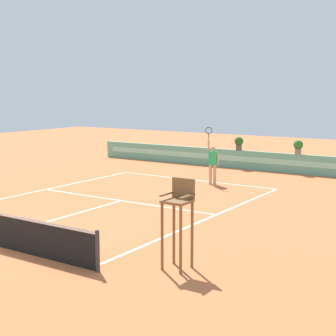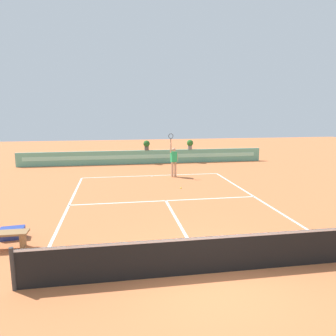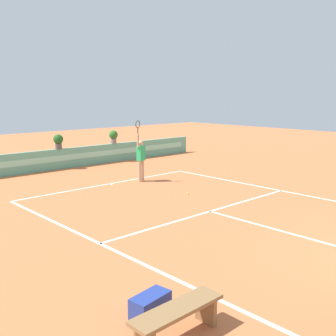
% 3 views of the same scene
% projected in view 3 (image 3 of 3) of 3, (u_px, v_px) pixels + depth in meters
% --- Properties ---
extents(ground_plane, '(60.00, 60.00, 0.00)m').
position_uv_depth(ground_plane, '(220.00, 214.00, 12.44)').
color(ground_plane, '#C66B3D').
extents(court_lines, '(8.32, 11.94, 0.01)m').
position_uv_depth(court_lines, '(203.00, 209.00, 12.96)').
color(court_lines, white).
rests_on(court_lines, ground).
extents(back_wall_barrier, '(18.00, 0.21, 1.00)m').
position_uv_depth(back_wall_barrier, '(56.00, 159.00, 19.83)').
color(back_wall_barrier, '#60A88E').
rests_on(back_wall_barrier, ground).
extents(bench_courtside, '(1.60, 0.44, 0.51)m').
position_uv_depth(bench_courtside, '(177.00, 315.00, 6.03)').
color(bench_courtside, olive).
rests_on(bench_courtside, ground).
extents(gear_bag, '(0.74, 0.45, 0.36)m').
position_uv_depth(gear_bag, '(150.00, 305.00, 6.72)').
color(gear_bag, navy).
rests_on(gear_bag, ground).
extents(tennis_player, '(0.60, 0.31, 2.58)m').
position_uv_depth(tennis_player, '(141.00, 157.00, 16.98)').
color(tennis_player, tan).
rests_on(tennis_player, ground).
extents(tennis_ball_near_baseline, '(0.07, 0.07, 0.07)m').
position_uv_depth(tennis_ball_near_baseline, '(188.00, 193.00, 14.93)').
color(tennis_ball_near_baseline, '#CCE033').
rests_on(tennis_ball_near_baseline, ground).
extents(potted_plant_right, '(0.48, 0.48, 0.72)m').
position_uv_depth(potted_plant_right, '(113.00, 136.00, 21.98)').
color(potted_plant_right, gray).
rests_on(potted_plant_right, back_wall_barrier).
extents(potted_plant_centre, '(0.48, 0.48, 0.72)m').
position_uv_depth(potted_plant_centre, '(58.00, 141.00, 19.77)').
color(potted_plant_centre, '#514C47').
rests_on(potted_plant_centre, back_wall_barrier).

